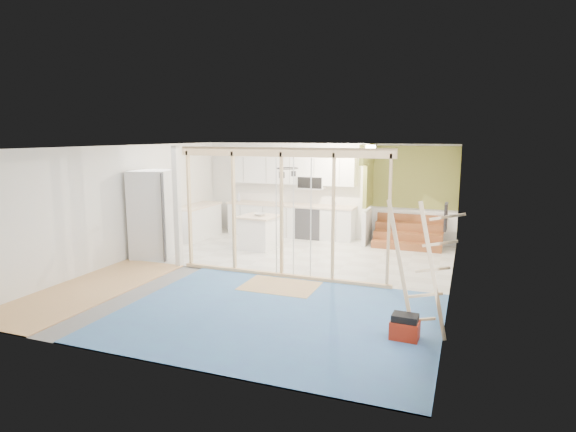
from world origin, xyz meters
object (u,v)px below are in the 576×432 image
at_px(fridge, 153,214).
at_px(ladder, 421,270).
at_px(island, 259,233).
at_px(toolbox, 405,328).

height_order(fridge, ladder, fridge).
height_order(island, ladder, ladder).
distance_m(fridge, ladder, 6.72).
distance_m(fridge, island, 2.60).
height_order(island, toolbox, island).
height_order(toolbox, ladder, ladder).
xyz_separation_m(toolbox, ladder, (0.17, 0.14, 0.81)).
xyz_separation_m(island, ladder, (4.27, -4.07, 0.57)).
xyz_separation_m(fridge, ladder, (6.24, -2.48, -0.03)).
bearing_deg(toolbox, island, 136.84).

